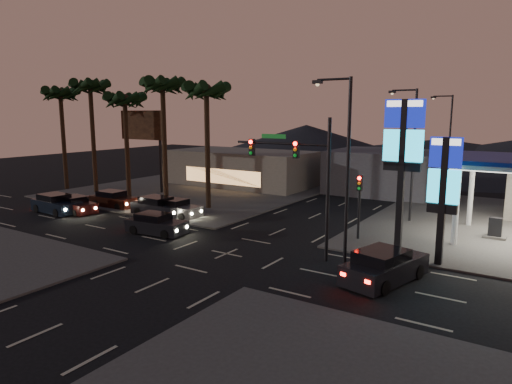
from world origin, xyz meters
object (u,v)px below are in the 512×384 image
Objects in this scene: pylon_sign_tall at (403,146)px; car_lane_a_front at (156,224)px; car_lane_a_mid at (75,205)px; car_lane_b_rear at (113,200)px; pylon_sign_short at (444,182)px; car_lane_b_front at (175,208)px; suv_station at (384,267)px; car_lane_a_rear at (56,204)px; traffic_signal_mast at (300,167)px; car_lane_b_mid at (158,207)px.

pylon_sign_tall is 16.97m from car_lane_a_front.
car_lane_a_mid is 3.36m from car_lane_b_rear.
pylon_sign_short is 20.77m from car_lane_b_front.
pylon_sign_short is at bearing 65.66° from suv_station.
car_lane_a_rear is (-27.25, -4.11, -5.67)m from pylon_sign_tall.
car_lane_b_front is (8.07, 3.44, 0.02)m from car_lane_a_mid.
pylon_sign_tall reaches higher than car_lane_a_mid.
car_lane_a_front is 0.99× the size of car_lane_b_rear.
traffic_signal_mast reaches higher than suv_station.
car_lane_b_mid is at bearing 25.39° from car_lane_a_rear.
car_lane_a_rear is at bearing -146.34° from car_lane_a_mid.
pylon_sign_short is at bearing -2.13° from car_lane_b_rear.
suv_station is at bearing -1.80° from car_lane_a_front.
pylon_sign_tall is 3.20m from pylon_sign_short.
pylon_sign_short is (2.50, -1.00, -1.74)m from pylon_sign_tall.
car_lane_a_front is 5.67m from car_lane_b_mid.
car_lane_a_mid is at bearing -172.92° from pylon_sign_tall.
pylon_sign_tall reaches higher than car_lane_b_mid.
suv_station is at bearing -13.05° from car_lane_b_mid.
car_lane_b_rear reaches higher than car_lane_a_mid.
pylon_sign_tall is 20.06m from car_lane_b_mid.
car_lane_a_mid is 0.83× the size of suv_station.
pylon_sign_tall is at bearing 158.20° from pylon_sign_short.
car_lane_a_front is 1.02× the size of car_lane_a_mid.
car_lane_a_front is at bearing -169.13° from pylon_sign_short.
traffic_signal_mast is 21.10m from car_lane_b_rear.
suv_station is (16.07, -0.50, 0.11)m from car_lane_a_front.
pylon_sign_short is at bearing -1.83° from car_lane_b_mid.
traffic_signal_mast reaches higher than car_lane_b_mid.
traffic_signal_mast is at bearing -15.89° from car_lane_b_front.
pylon_sign_tall is at bearing 16.09° from car_lane_a_front.
pylon_sign_tall reaches higher than car_lane_a_front.
car_lane_b_rear is (-27.54, 1.02, -3.98)m from pylon_sign_short.
car_lane_a_mid is at bearing 179.21° from traffic_signal_mast.
car_lane_a_mid is (-25.92, -3.22, -5.75)m from pylon_sign_tall.
pylon_sign_tall is 2.04× the size of car_lane_b_front.
car_lane_b_mid reaches higher than car_lane_a_mid.
car_lane_b_mid is (-14.49, 3.21, -4.51)m from traffic_signal_mast.
car_lane_b_front is at bearing 20.73° from car_lane_b_mid.
car_lane_b_mid is at bearing 166.95° from suv_station.
car_lane_a_mid is at bearing 33.66° from car_lane_a_rear.
car_lane_a_rear is 1.08× the size of car_lane_b_rear.
car_lane_b_front is at bearing 1.55° from car_lane_b_rear.
pylon_sign_short reaches higher than car_lane_b_mid.
car_lane_b_mid is 0.91× the size of suv_station.
pylon_sign_short is at bearing 4.47° from car_lane_a_mid.
traffic_signal_mast is 22.96m from car_lane_a_rear.
car_lane_a_front is at bearing -1.53° from car_lane_a_rear.
pylon_sign_tall reaches higher than suv_station.
car_lane_a_front is at bearing 178.20° from suv_station.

